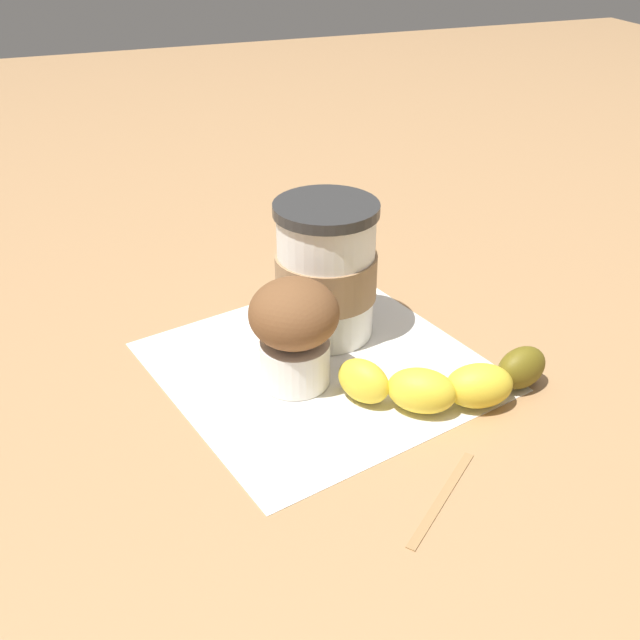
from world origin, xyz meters
TOP-DOWN VIEW (x-y plane):
  - ground_plane at (0.00, 0.00)m, footprint 3.00×3.00m
  - paper_napkin at (0.00, 0.00)m, footprint 0.32×0.32m
  - coffee_cup at (-0.06, 0.03)m, footprint 0.10×0.10m
  - muffin at (0.02, -0.03)m, footprint 0.08×0.08m
  - banana at (0.09, 0.08)m, footprint 0.09×0.19m
  - wooden_stirrer at (0.19, 0.03)m, footprint 0.08×0.09m

SIDE VIEW (x-z plane):
  - ground_plane at x=0.00m, z-range 0.00..0.00m
  - paper_napkin at x=0.00m, z-range 0.00..0.00m
  - wooden_stirrer at x=0.19m, z-range 0.00..0.00m
  - banana at x=0.09m, z-range 0.00..0.04m
  - muffin at x=0.02m, z-range 0.01..0.10m
  - coffee_cup at x=-0.06m, z-range 0.00..0.13m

